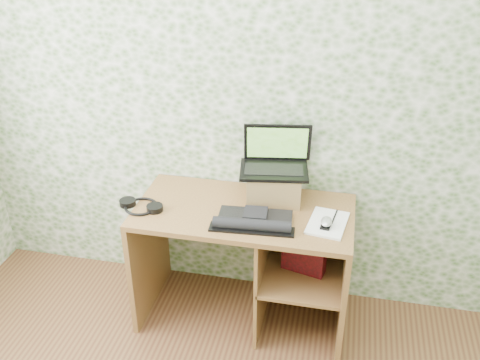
% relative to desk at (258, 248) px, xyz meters
% --- Properties ---
extents(wall_back, '(3.50, 0.00, 3.50)m').
position_rel_desk_xyz_m(wall_back, '(-0.08, 0.28, 0.82)').
color(wall_back, silver).
rests_on(wall_back, ground).
extents(desk, '(1.20, 0.60, 0.75)m').
position_rel_desk_xyz_m(desk, '(0.00, 0.00, 0.00)').
color(desk, brown).
rests_on(desk, floor).
extents(riser, '(0.33, 0.29, 0.18)m').
position_rel_desk_xyz_m(riser, '(0.06, 0.12, 0.36)').
color(riser, olive).
rests_on(riser, desk).
extents(laptop, '(0.41, 0.32, 0.25)m').
position_rel_desk_xyz_m(laptop, '(0.06, 0.16, 0.50)').
color(laptop, black).
rests_on(laptop, riser).
extents(keyboard, '(0.45, 0.25, 0.06)m').
position_rel_desk_xyz_m(keyboard, '(0.00, -0.16, 0.29)').
color(keyboard, black).
rests_on(keyboard, desk).
extents(headphones, '(0.26, 0.21, 0.03)m').
position_rel_desk_xyz_m(headphones, '(-0.64, -0.13, 0.28)').
color(headphones, black).
rests_on(headphones, desk).
extents(notepad, '(0.22, 0.29, 0.01)m').
position_rel_desk_xyz_m(notepad, '(0.38, -0.08, 0.28)').
color(notepad, white).
rests_on(notepad, desk).
extents(mouse, '(0.07, 0.10, 0.03)m').
position_rel_desk_xyz_m(mouse, '(0.38, -0.11, 0.30)').
color(mouse, silver).
rests_on(mouse, notepad).
extents(pen, '(0.03, 0.14, 0.01)m').
position_rel_desk_xyz_m(pen, '(0.41, -0.02, 0.29)').
color(pen, black).
rests_on(pen, notepad).
extents(red_box, '(0.25, 0.13, 0.29)m').
position_rel_desk_xyz_m(red_box, '(0.27, -0.03, 0.05)').
color(red_box, maroon).
rests_on(red_box, desk).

